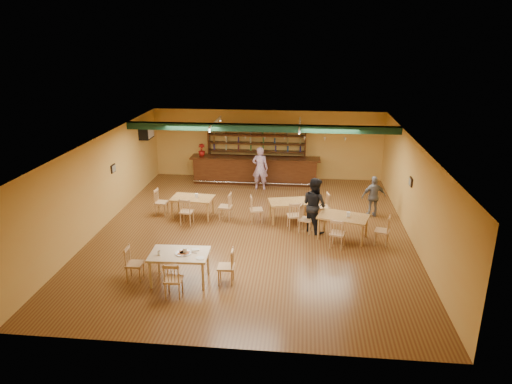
# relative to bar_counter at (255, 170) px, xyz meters

# --- Properties ---
(floor) EXTENTS (12.00, 12.00, 0.00)m
(floor) POSITION_rel_bar_counter_xyz_m (0.45, -5.15, -0.56)
(floor) COLOR brown
(floor) RESTS_ON ground
(ceiling_beam) EXTENTS (10.00, 0.30, 0.25)m
(ceiling_beam) POSITION_rel_bar_counter_xyz_m (0.45, -2.35, 2.31)
(ceiling_beam) COLOR black
(ceiling_beam) RESTS_ON ceiling
(track_rail_left) EXTENTS (0.05, 2.50, 0.05)m
(track_rail_left) POSITION_rel_bar_counter_xyz_m (-1.35, -1.75, 2.38)
(track_rail_left) COLOR silver
(track_rail_left) RESTS_ON ceiling
(track_rail_right) EXTENTS (0.05, 2.50, 0.05)m
(track_rail_right) POSITION_rel_bar_counter_xyz_m (1.85, -1.75, 2.38)
(track_rail_right) COLOR silver
(track_rail_right) RESTS_ON ceiling
(ac_unit) EXTENTS (0.34, 0.70, 0.48)m
(ac_unit) POSITION_rel_bar_counter_xyz_m (-4.35, -0.95, 1.79)
(ac_unit) COLOR silver
(ac_unit) RESTS_ON wall_left
(picture_left) EXTENTS (0.04, 0.34, 0.28)m
(picture_left) POSITION_rel_bar_counter_xyz_m (-4.52, -4.15, 1.14)
(picture_left) COLOR black
(picture_left) RESTS_ON wall_left
(picture_right) EXTENTS (0.04, 0.34, 0.28)m
(picture_right) POSITION_rel_bar_counter_xyz_m (5.42, -4.65, 1.14)
(picture_right) COLOR black
(picture_right) RESTS_ON wall_right
(bar_counter) EXTENTS (5.51, 0.85, 1.13)m
(bar_counter) POSITION_rel_bar_counter_xyz_m (0.00, 0.00, 0.00)
(bar_counter) COLOR #33150A
(bar_counter) RESTS_ON ground
(back_bar_hutch) EXTENTS (4.26, 0.40, 2.28)m
(back_bar_hutch) POSITION_rel_bar_counter_xyz_m (0.00, 0.63, 0.57)
(back_bar_hutch) COLOR #33150A
(back_bar_hutch) RESTS_ON ground
(poinsettia) EXTENTS (0.38, 0.38, 0.52)m
(poinsettia) POSITION_rel_bar_counter_xyz_m (-2.30, 0.00, 0.83)
(poinsettia) COLOR maroon
(poinsettia) RESTS_ON bar_counter
(dining_table_a) EXTENTS (1.51, 0.98, 0.72)m
(dining_table_a) POSITION_rel_bar_counter_xyz_m (-1.78, -4.10, -0.21)
(dining_table_a) COLOR #996336
(dining_table_a) RESTS_ON ground
(dining_table_b) EXTENTS (1.58, 1.15, 0.71)m
(dining_table_b) POSITION_rel_bar_counter_xyz_m (1.62, -4.12, -0.21)
(dining_table_b) COLOR #996336
(dining_table_b) RESTS_ON ground
(dining_table_d) EXTENTS (1.71, 1.31, 0.76)m
(dining_table_d) POSITION_rel_bar_counter_xyz_m (3.32, -5.41, -0.19)
(dining_table_d) COLOR #996336
(dining_table_d) RESTS_ON ground
(near_table) EXTENTS (1.53, 1.02, 0.80)m
(near_table) POSITION_rel_bar_counter_xyz_m (-1.08, -8.55, -0.16)
(near_table) COLOR beige
(near_table) RESTS_ON ground
(pizza_tray) EXTENTS (0.49, 0.49, 0.01)m
(pizza_tray) POSITION_rel_bar_counter_xyz_m (-0.97, -8.55, 0.24)
(pizza_tray) COLOR silver
(pizza_tray) RESTS_ON near_table
(parmesan_shaker) EXTENTS (0.08, 0.08, 0.11)m
(parmesan_shaker) POSITION_rel_bar_counter_xyz_m (-1.56, -8.71, 0.29)
(parmesan_shaker) COLOR #EAE5C6
(parmesan_shaker) RESTS_ON near_table
(napkin_stack) EXTENTS (0.23, 0.20, 0.03)m
(napkin_stack) POSITION_rel_bar_counter_xyz_m (-0.71, -8.33, 0.25)
(napkin_stack) COLOR white
(napkin_stack) RESTS_ON near_table
(pizza_server) EXTENTS (0.33, 0.14, 0.00)m
(pizza_server) POSITION_rel_bar_counter_xyz_m (-0.81, -8.49, 0.25)
(pizza_server) COLOR silver
(pizza_server) RESTS_ON pizza_tray
(side_plate) EXTENTS (0.23, 0.23, 0.01)m
(side_plate) POSITION_rel_bar_counter_xyz_m (-0.49, -8.76, 0.24)
(side_plate) COLOR white
(side_plate) RESTS_ON near_table
(patron_bar) EXTENTS (0.69, 0.48, 1.79)m
(patron_bar) POSITION_rel_bar_counter_xyz_m (0.29, -0.83, 0.33)
(patron_bar) COLOR purple
(patron_bar) RESTS_ON ground
(patron_right_a) EXTENTS (1.10, 1.11, 1.81)m
(patron_right_a) POSITION_rel_bar_counter_xyz_m (2.42, -4.92, 0.34)
(patron_right_a) COLOR black
(patron_right_a) RESTS_ON ground
(patron_right_b) EXTENTS (0.91, 0.52, 1.47)m
(patron_right_b) POSITION_rel_bar_counter_xyz_m (4.52, -3.41, 0.17)
(patron_right_b) COLOR gray
(patron_right_b) RESTS_ON ground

